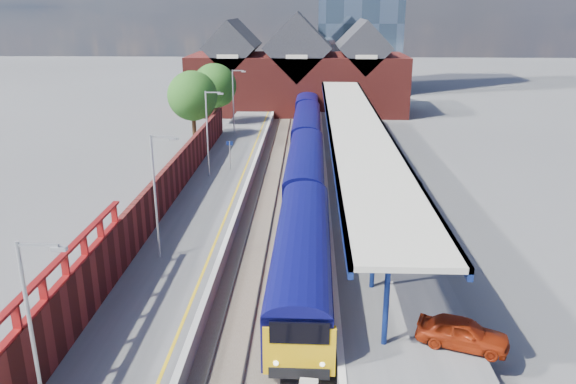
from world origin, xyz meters
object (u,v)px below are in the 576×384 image
at_px(lamp_post_c, 209,128).
at_px(parked_car_blue, 382,191).
at_px(train, 306,144).
at_px(lamp_post_a, 36,334).
at_px(platform_sign, 230,150).
at_px(lamp_post_d, 234,98).
at_px(parked_car_red, 463,333).
at_px(parked_car_silver, 413,214).
at_px(lamp_post_b, 157,190).
at_px(parked_car_dark, 395,179).

xyz_separation_m(lamp_post_c, parked_car_blue, (13.50, -5.27, -3.41)).
relative_size(train, lamp_post_a, 9.42).
bearing_deg(parked_car_blue, platform_sign, 85.20).
bearing_deg(lamp_post_c, platform_sign, 55.74).
distance_m(lamp_post_d, platform_sign, 14.25).
relative_size(lamp_post_a, platform_sign, 2.80).
xyz_separation_m(parked_car_red, parked_car_silver, (0.32, 13.85, -0.01)).
bearing_deg(lamp_post_d, lamp_post_a, -90.00).
bearing_deg(parked_car_silver, lamp_post_b, 119.13).
distance_m(lamp_post_a, parked_car_dark, 31.61).
xyz_separation_m(lamp_post_b, parked_car_silver, (14.86, 5.78, -3.37)).
relative_size(lamp_post_c, parked_car_dark, 1.63).
height_order(lamp_post_b, parked_car_red, lamp_post_b).
distance_m(train, parked_car_blue, 13.53).
distance_m(lamp_post_c, parked_car_blue, 14.89).
distance_m(lamp_post_a, platform_sign, 32.11).
relative_size(lamp_post_b, lamp_post_c, 1.00).
height_order(lamp_post_d, parked_car_blue, lamp_post_d).
relative_size(train, platform_sign, 26.37).
bearing_deg(lamp_post_a, platform_sign, 87.56).
bearing_deg(train, parked_car_red, -77.86).
bearing_deg(parked_car_silver, lamp_post_c, 63.36).
bearing_deg(platform_sign, lamp_post_d, 95.56).
relative_size(lamp_post_a, lamp_post_b, 1.00).
relative_size(parked_car_red, parked_car_dark, 0.86).
distance_m(lamp_post_b, platform_sign, 18.20).
height_order(lamp_post_a, lamp_post_c, same).
bearing_deg(parked_car_red, platform_sign, 46.89).
distance_m(train, lamp_post_a, 37.95).
relative_size(lamp_post_c, parked_car_red, 1.89).
bearing_deg(platform_sign, parked_car_blue, -30.91).
bearing_deg(parked_car_silver, lamp_post_d, 37.42).
bearing_deg(parked_car_dark, lamp_post_d, 63.33).
xyz_separation_m(lamp_post_d, platform_sign, (1.36, -14.00, -2.30)).
bearing_deg(train, parked_car_dark, -53.06).
relative_size(lamp_post_c, parked_car_blue, 1.67).
bearing_deg(lamp_post_b, platform_sign, 85.67).
xyz_separation_m(lamp_post_d, parked_car_silver, (14.86, -26.22, -3.37)).
bearing_deg(parked_car_blue, lamp_post_c, 94.80).
bearing_deg(parked_car_red, parked_car_dark, 19.23).
xyz_separation_m(lamp_post_c, parked_car_dark, (14.86, -2.30, -3.37)).
bearing_deg(parked_car_red, parked_car_blue, 23.23).
bearing_deg(parked_car_silver, lamp_post_a, 150.96).
bearing_deg(train, parked_car_blue, -65.31).
distance_m(lamp_post_b, parked_car_dark, 20.49).
bearing_deg(lamp_post_a, train, 78.02).
bearing_deg(lamp_post_a, lamp_post_c, 90.00).
xyz_separation_m(train, parked_car_red, (6.69, -31.08, -0.49)).
bearing_deg(platform_sign, train, 37.68).
height_order(parked_car_red, parked_car_dark, parked_car_red).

